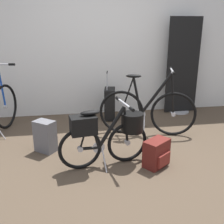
# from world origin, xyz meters

# --- Properties ---
(ground_plane) EXTENTS (7.30, 7.30, 0.00)m
(ground_plane) POSITION_xyz_m (0.00, 0.00, 0.00)
(ground_plane) COLOR brown
(back_wall) EXTENTS (7.30, 0.10, 2.84)m
(back_wall) POSITION_xyz_m (0.00, 2.03, 1.42)
(back_wall) COLOR white
(back_wall) RESTS_ON ground_plane
(floor_banner_stand) EXTENTS (0.60, 0.36, 1.72)m
(floor_banner_stand) POSITION_xyz_m (1.45, 1.76, 0.77)
(floor_banner_stand) COLOR #B7B7BC
(floor_banner_stand) RESTS_ON ground_plane
(folding_bike_foreground) EXTENTS (1.05, 0.53, 0.75)m
(folding_bike_foreground) POSITION_xyz_m (-0.18, 0.02, 0.40)
(folding_bike_foreground) COLOR black
(folding_bike_foreground) RESTS_ON ground_plane
(display_bike_right) EXTENTS (1.37, 0.57, 0.99)m
(display_bike_right) POSITION_xyz_m (0.52, 0.82, 0.37)
(display_bike_right) COLOR black
(display_bike_right) RESTS_ON ground_plane
(rolling_suitcase) EXTENTS (0.24, 0.39, 0.83)m
(rolling_suitcase) POSITION_xyz_m (0.09, 1.61, 0.28)
(rolling_suitcase) COLOR black
(rolling_suitcase) RESTS_ON ground_plane
(backpack_on_floor) EXTENTS (0.35, 0.33, 0.32)m
(backpack_on_floor) POSITION_xyz_m (0.36, -0.11, 0.16)
(backpack_on_floor) COLOR maroon
(backpack_on_floor) RESTS_ON ground_plane
(handbag_on_floor) EXTENTS (0.31, 0.30, 0.41)m
(handbag_on_floor) POSITION_xyz_m (-0.93, 0.49, 0.20)
(handbag_on_floor) COLOR slate
(handbag_on_floor) RESTS_ON ground_plane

